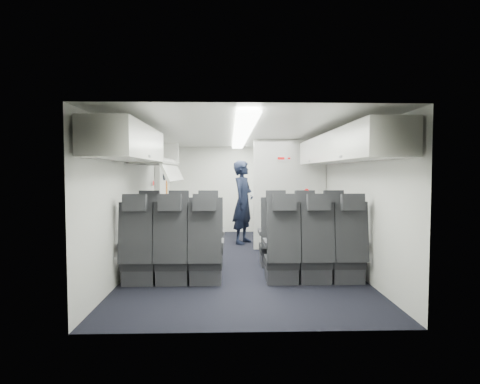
{
  "coord_description": "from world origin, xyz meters",
  "views": [
    {
      "loc": [
        -0.2,
        -6.46,
        1.51
      ],
      "look_at": [
        0.0,
        0.4,
        1.15
      ],
      "focal_mm": 28.0,
      "sensor_mm": 36.0,
      "label": 1
    }
  ],
  "objects": [
    {
      "name": "bulkhead_partition",
      "position": [
        0.98,
        0.8,
        1.08
      ],
      "size": [
        1.4,
        0.15,
        2.13
      ],
      "color": "silver",
      "rests_on": "cabin_shell"
    },
    {
      "name": "seat_row_mid",
      "position": [
        -0.0,
        -1.43,
        0.4
      ],
      "size": [
        3.33,
        0.56,
        1.24
      ],
      "color": "black",
      "rests_on": "cabin_shell"
    },
    {
      "name": "papers",
      "position": [
        0.29,
        1.42,
        1.03
      ],
      "size": [
        0.18,
        0.11,
        0.14
      ],
      "primitive_type": "cube",
      "rotation": [
        0.0,
        0.0,
        0.51
      ],
      "color": "white",
      "rests_on": "flight_attendant"
    },
    {
      "name": "flight_attendant",
      "position": [
        0.1,
        1.47,
        0.88
      ],
      "size": [
        0.65,
        0.76,
        1.76
      ],
      "primitive_type": "imported",
      "rotation": [
        0.0,
        0.0,
        1.14
      ],
      "color": "black",
      "rests_on": "ground"
    },
    {
      "name": "overhead_bin_left_front_open",
      "position": [
        -1.44,
        -0.25,
        1.74
      ],
      "size": [
        0.64,
        1.7,
        0.72
      ],
      "color": "#9E9E93",
      "rests_on": "cabin_shell"
    },
    {
      "name": "cabin_shell",
      "position": [
        0.0,
        0.0,
        1.12
      ],
      "size": [
        3.41,
        6.01,
        2.16
      ],
      "color": "black",
      "rests_on": "ground"
    },
    {
      "name": "overhead_bin_right_front",
      "position": [
        1.4,
        -0.25,
        1.86
      ],
      "size": [
        0.53,
        1.7,
        0.4
      ],
      "color": "white",
      "rests_on": "cabin_shell"
    },
    {
      "name": "seat_row_front",
      "position": [
        -0.0,
        -0.53,
        0.4
      ],
      "size": [
        3.33,
        0.56,
        1.24
      ],
      "color": "black",
      "rests_on": "cabin_shell"
    },
    {
      "name": "boarding_door",
      "position": [
        -1.64,
        1.55,
        0.95
      ],
      "size": [
        0.12,
        1.27,
        1.86
      ],
      "color": "silver",
      "rests_on": "cabin_shell"
    },
    {
      "name": "overhead_bin_left_rear",
      "position": [
        -1.4,
        -2.0,
        1.86
      ],
      "size": [
        0.53,
        1.8,
        0.4
      ],
      "color": "white",
      "rests_on": "cabin_shell"
    },
    {
      "name": "overhead_bin_right_rear",
      "position": [
        1.4,
        -2.0,
        1.86
      ],
      "size": [
        0.53,
        1.8,
        0.4
      ],
      "color": "white",
      "rests_on": "cabin_shell"
    },
    {
      "name": "galley_unit",
      "position": [
        0.95,
        2.72,
        0.95
      ],
      "size": [
        0.85,
        0.52,
        1.9
      ],
      "color": "#939399",
      "rests_on": "cabin_shell"
    },
    {
      "name": "carry_on_bag",
      "position": [
        -1.44,
        -0.55,
        1.83
      ],
      "size": [
        0.44,
        0.34,
        0.24
      ],
      "primitive_type": "cube",
      "rotation": [
        0.0,
        0.0,
        0.14
      ],
      "color": "black",
      "rests_on": "overhead_bin_left_front_open"
    }
  ]
}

